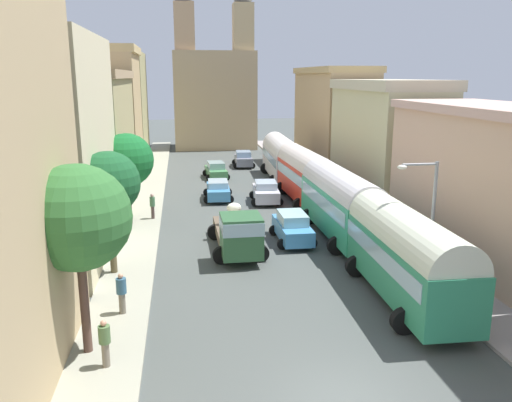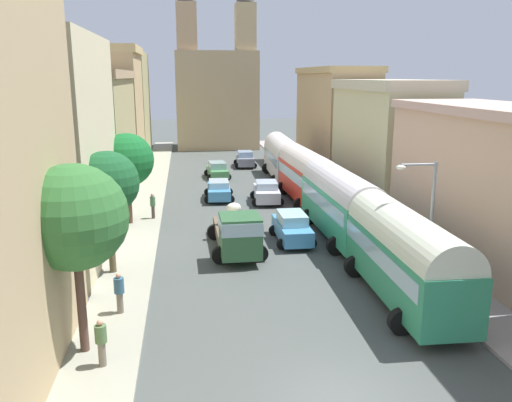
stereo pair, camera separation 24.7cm
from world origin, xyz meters
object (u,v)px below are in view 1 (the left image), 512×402
Objects in this scene: parked_bus_2 at (305,173)px; pedestrian_0 at (122,292)px; car_3 at (266,192)px; parked_bus_3 at (282,156)px; car_0 at (218,190)px; streetlamp_near at (427,211)px; parked_bus_0 at (405,252)px; car_2 at (292,227)px; pedestrian_2 at (152,205)px; car_1 at (216,170)px; cargo_truck_0 at (238,231)px; car_4 at (243,159)px; pedestrian_1 at (105,342)px; parked_bus_1 at (341,200)px.

parked_bus_2 reaches higher than pedestrian_0.
parked_bus_3 is at bearing 71.51° from car_3.
car_3 reaches higher than car_0.
streetlamp_near reaches higher than pedestrian_0.
parked_bus_0 is 2.16× the size of car_2.
car_3 is at bearing 105.07° from streetlamp_near.
pedestrian_2 is (-8.17, 5.71, 0.20)m from car_2.
car_2 is at bearing -90.23° from car_3.
parked_bus_3 is 1.76× the size of streetlamp_near.
parked_bus_2 is at bearing 90.00° from parked_bus_0.
car_1 is 0.98× the size of car_2.
car_2 is (3.34, 1.88, -0.47)m from cargo_truck_0.
car_2 is at bearing -90.58° from car_4.
car_4 is 2.18× the size of pedestrian_2.
pedestrian_2 reaches higher than car_4.
car_1 is at bearing 79.86° from pedestrian_1.
car_4 is (-2.69, 16.34, -1.39)m from parked_bus_2.
car_2 is (3.46, -11.13, 0.09)m from car_0.
car_0 is 1.06× the size of car_4.
pedestrian_2 is (-11.11, -3.69, -1.17)m from parked_bus_2.
parked_bus_2 is 9.00m from parked_bus_3.
parked_bus_1 is 7.75m from streetlamp_near.
cargo_truck_0 is 11.87m from pedestrian_1.
car_1 is at bearing 87.15° from car_0.
pedestrian_0 is (-11.63, 0.10, -1.15)m from parked_bus_0.
car_3 is (-2.91, -8.70, -1.34)m from parked_bus_3.
car_0 is 2.39× the size of pedestrian_1.
streetlamp_near is at bearing 21.79° from pedestrian_1.
car_3 is (-2.91, 9.30, -1.44)m from parked_bus_1.
pedestrian_1 reaches higher than car_0.
car_4 is at bearing 82.57° from cargo_truck_0.
cargo_truck_0 is 27.86m from car_4.
parked_bus_0 is 2.26× the size of car_3.
car_3 is at bearing 89.77° from car_2.
car_4 is at bearing 94.47° from parked_bus_0.
parked_bus_1 is 20.42m from car_1.
parked_bus_1 is at bearing 90.00° from parked_bus_0.
cargo_truck_0 is (-6.29, 6.71, -0.85)m from parked_bus_0.
car_4 is (0.26, 25.75, -0.02)m from car_2.
parked_bus_2 is 2.22× the size of car_1.
car_0 is (-6.41, 10.73, -1.49)m from parked_bus_1.
pedestrian_1 is at bearing -102.78° from car_0.
pedestrian_1 is (-5.34, -23.55, 0.24)m from car_0.
parked_bus_2 is at bearing 72.60° from car_2.
cargo_truck_0 is at bearing 133.14° from parked_bus_0.
car_0 is 7.18m from pedestrian_2.
parked_bus_0 is 2.21× the size of car_1.
parked_bus_2 is at bearing 60.87° from cargo_truck_0.
pedestrian_0 reaches higher than car_3.
parked_bus_1 is 5.34× the size of pedestrian_0.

